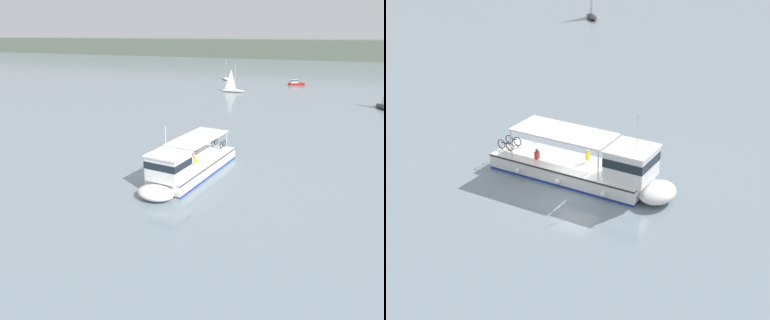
{
  "view_description": "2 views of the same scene",
  "coord_description": "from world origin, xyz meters",
  "views": [
    {
      "loc": [
        12.59,
        -26.8,
        11.85
      ],
      "look_at": [
        1.42,
        0.33,
        1.4
      ],
      "focal_mm": 33.58,
      "sensor_mm": 36.0,
      "label": 1
    },
    {
      "loc": [
        -28.45,
        -12.71,
        16.79
      ],
      "look_at": [
        1.42,
        0.33,
        1.4
      ],
      "focal_mm": 51.97,
      "sensor_mm": 36.0,
      "label": 2
    }
  ],
  "objects": [
    {
      "name": "ferry_main",
      "position": [
        1.3,
        -0.68,
        1.01
      ],
      "size": [
        4.56,
        13.02,
        5.32
      ],
      "color": "white",
      "rests_on": "ground"
    },
    {
      "name": "ground_plane",
      "position": [
        0.0,
        0.0,
        0.0
      ],
      "size": [
        400.0,
        400.0,
        0.0
      ],
      "primitive_type": "plane",
      "color": "gray"
    },
    {
      "name": "sailboat_near_port",
      "position": [
        51.8,
        20.02,
        0.54
      ],
      "size": [
        4.81,
        3.73,
        5.4
      ],
      "color": "#232328",
      "rests_on": "ground"
    }
  ]
}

